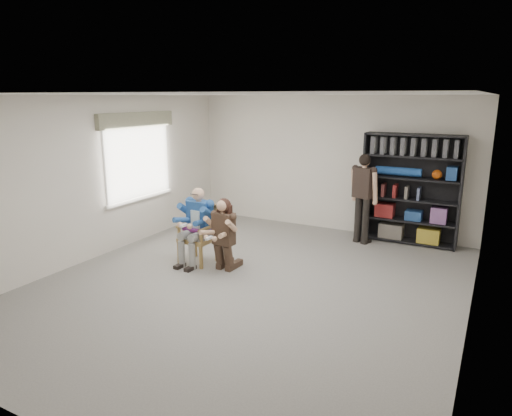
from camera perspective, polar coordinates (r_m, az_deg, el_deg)
The scene contains 8 objects.
room_shell at distance 6.55m, azimuth -0.93°, elevation 1.67°, with size 6.00×7.00×2.80m, color white, non-canonical shape.
floor at distance 6.98m, azimuth -0.89°, elevation -9.64°, with size 6.00×7.00×0.01m, color slate.
window_left at distance 9.03m, azimuth -14.43°, elevation 6.09°, with size 0.16×2.00×1.75m, color white, non-canonical shape.
armchair at distance 7.79m, azimuth -7.32°, elevation -3.27°, with size 0.58×0.56×1.01m, color olive, non-canonical shape.
seated_man at distance 7.75m, azimuth -7.35°, elevation -2.20°, with size 0.56×0.79×1.31m, color #1A4995, non-canonical shape.
kneeling_woman at distance 7.35m, azimuth -4.18°, elevation -3.44°, with size 0.50×0.81×1.20m, color #3B2B1E, non-canonical shape.
bookshelf at distance 9.15m, azimuth 18.75°, elevation 2.20°, with size 1.80×0.38×2.10m, color black, non-canonical shape.
standing_man at distance 8.91m, azimuth 13.21°, elevation 1.06°, with size 0.53×0.30×1.73m, color black, non-canonical shape.
Camera 1 is at (3.11, -5.59, 2.78)m, focal length 32.00 mm.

